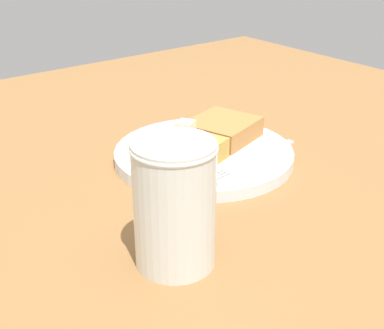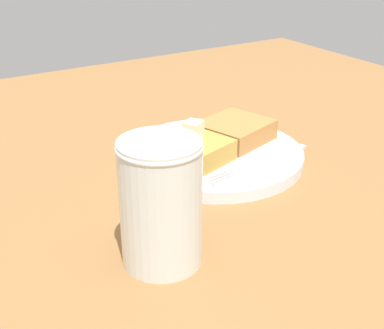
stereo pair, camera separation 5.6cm
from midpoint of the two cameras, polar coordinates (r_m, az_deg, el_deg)
name	(u,v)px [view 1 (the left image)]	position (r cm, az deg, el deg)	size (l,w,h in cm)	color
table_surface	(225,162)	(69.48, 1.28, 0.25)	(103.58, 103.58, 1.88)	olive
plate	(204,154)	(67.42, -1.12, 1.10)	(22.55, 22.55, 1.46)	white
toast_slice_left	(183,152)	(63.45, -3.46, 1.31)	(8.39, 7.73, 2.55)	gold
toast_slice_middle	(223,129)	(70.01, 0.99, 3.73)	(8.39, 7.73, 2.55)	#BB7A3E
butter_pat_primary	(184,130)	(63.64, -3.36, 3.68)	(2.14, 1.93, 2.14)	#F3EAC4
fork	(247,163)	(63.19, 3.40, 0.11)	(16.04, 3.64, 0.36)	silver
syrup_jar	(175,207)	(46.14, -5.35, -4.68)	(7.39, 7.39, 11.64)	#3B1905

